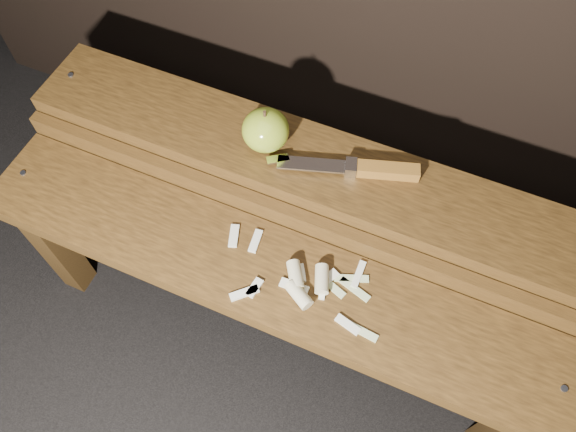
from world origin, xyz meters
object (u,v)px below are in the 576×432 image
at_px(apple, 266,130).
at_px(knife, 368,169).
at_px(bench_front_tier, 264,288).
at_px(bench_rear_tier, 308,185).

height_order(apple, knife, apple).
height_order(bench_front_tier, bench_rear_tier, bench_rear_tier).
distance_m(bench_front_tier, apple, 0.31).
bearing_deg(apple, knife, 3.71).
bearing_deg(bench_front_tier, apple, 112.33).
bearing_deg(bench_rear_tier, apple, 177.39).
relative_size(apple, knife, 0.33).
distance_m(bench_front_tier, knife, 0.31).
height_order(bench_rear_tier, knife, knife).
height_order(bench_rear_tier, apple, apple).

